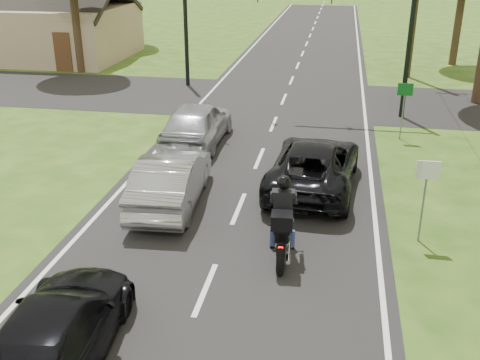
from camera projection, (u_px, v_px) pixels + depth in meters
name	position (u px, v px, depth m)	size (l,w,h in m)	color
ground	(205.00, 290.00, 11.93)	(140.00, 140.00, 0.00)	#2B4B15
road	(267.00, 140.00, 21.00)	(8.00, 100.00, 0.01)	black
cross_road	(284.00, 99.00, 26.44)	(60.00, 7.00, 0.01)	black
motorcycle_rider	(282.00, 226.00, 12.90)	(0.67, 2.36, 2.04)	black
dark_suv	(314.00, 165.00, 16.64)	(2.39, 5.19, 1.44)	black
silver_sedan	(171.00, 180.00, 15.55)	(1.55, 4.45, 1.47)	#A6A5AA
silver_suv	(197.00, 123.00, 20.21)	(1.89, 4.69, 1.60)	#AFB0B7
dark_car_behind	(57.00, 331.00, 9.62)	(1.82, 4.47, 1.30)	black
traffic_signal	(365.00, 15.00, 22.47)	(6.38, 0.44, 6.00)	black
signal_pole_far	(186.00, 26.00, 27.92)	(0.20, 0.20, 6.00)	black
sign_white	(426.00, 182.00, 13.25)	(0.55, 0.07, 2.12)	slate
sign_green	(404.00, 97.00, 20.47)	(0.55, 0.07, 2.12)	slate
house	(47.00, 29.00, 35.58)	(10.20, 8.00, 4.84)	tan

